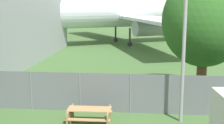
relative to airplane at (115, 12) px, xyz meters
The scene contains 5 objects.
perimeter_fence 25.75m from the airplane, 88.61° to the right, with size 56.07×0.07×2.00m.
airplane is the anchor object (origin of this frame).
picnic_bench_near_cabin 27.56m from the airplane, 87.04° to the right, with size 1.99×1.44×0.76m.
tree_near_hangar 23.03m from the airplane, 71.61° to the right, with size 4.91×4.91×7.11m.
light_mast 27.03m from the airplane, 78.11° to the right, with size 0.44×0.44×7.71m.
Camera 1 is at (3.15, -5.03, 5.46)m, focal length 50.00 mm.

